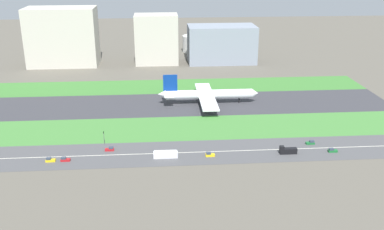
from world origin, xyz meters
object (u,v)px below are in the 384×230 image
(car_0, at_px, (110,149))
(traffic_light, at_px, (104,137))
(car_3, at_px, (50,160))
(car_2, at_px, (311,143))
(bus_0, at_px, (166,154))
(office_tower, at_px, (222,44))
(car_1, at_px, (210,155))
(airliner, at_px, (207,94))
(truck_0, at_px, (288,151))
(car_6, at_px, (65,159))
(hangar_building, at_px, (156,39))
(terminal_building, at_px, (63,37))
(car_4, at_px, (332,150))
(fuel_tank_centre, at_px, (231,45))
(fuel_tank_west, at_px, (195,44))

(car_0, bearing_deg, traffic_light, 114.37)
(car_3, height_order, car_2, same)
(bus_0, relative_size, office_tower, 0.20)
(car_1, relative_size, office_tower, 0.07)
(car_1, relative_size, traffic_light, 0.61)
(airliner, bearing_deg, truck_0, -68.25)
(bus_0, xyz_separation_m, office_tower, (53.72, 192.00, 14.29))
(car_6, xyz_separation_m, hangar_building, (43.66, 192.00, 20.32))
(car_0, height_order, office_tower, office_tower)
(truck_0, distance_m, terminal_building, 240.35)
(car_4, distance_m, bus_0, 81.73)
(traffic_light, bearing_deg, bus_0, -30.28)
(car_6, bearing_deg, car_0, -153.38)
(car_2, relative_size, terminal_building, 0.08)
(airliner, bearing_deg, car_3, -136.50)
(airliner, relative_size, terminal_building, 1.11)
(bus_0, distance_m, truck_0, 59.31)
(truck_0, relative_size, car_0, 1.91)
(car_0, xyz_separation_m, terminal_building, (-56.27, 182.00, 23.55))
(car_1, relative_size, terminal_building, 0.08)
(car_4, bearing_deg, car_6, 0.00)
(hangar_building, bearing_deg, car_4, -66.07)
(car_6, distance_m, truck_0, 106.46)
(traffic_light, bearing_deg, terminal_building, 106.83)
(car_6, distance_m, bus_0, 47.16)
(car_6, bearing_deg, car_1, -180.00)
(fuel_tank_centre, bearing_deg, traffic_light, -114.73)
(car_3, bearing_deg, airliner, -136.50)
(fuel_tank_west, bearing_deg, office_tower, -66.65)
(airliner, relative_size, car_4, 14.77)
(car_0, xyz_separation_m, fuel_tank_west, (61.49, 227.00, 6.95))
(car_1, bearing_deg, bus_0, 0.00)
(truck_0, xyz_separation_m, hangar_building, (-62.80, 192.00, 19.57))
(airliner, height_order, truck_0, airliner)
(car_2, bearing_deg, fuel_tank_centre, 91.04)
(car_0, bearing_deg, airliner, 50.83)
(traffic_light, relative_size, terminal_building, 0.12)
(car_6, xyz_separation_m, terminal_building, (-36.31, 192.00, 23.55))
(car_6, height_order, car_1, same)
(car_0, distance_m, traffic_light, 9.40)
(car_4, xyz_separation_m, truck_0, (-22.42, -0.00, 0.75))
(car_6, distance_m, traffic_light, 24.53)
(car_1, height_order, office_tower, office_tower)
(truck_0, xyz_separation_m, fuel_tank_centre, (10.73, 237.00, 4.33))
(hangar_building, relative_size, fuel_tank_centre, 2.01)
(traffic_light, relative_size, hangar_building, 0.17)
(hangar_building, xyz_separation_m, fuel_tank_west, (37.79, 45.00, -13.36))
(office_tower, bearing_deg, bus_0, -105.63)
(office_tower, bearing_deg, hangar_building, 180.00)
(car_1, height_order, traffic_light, traffic_light)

